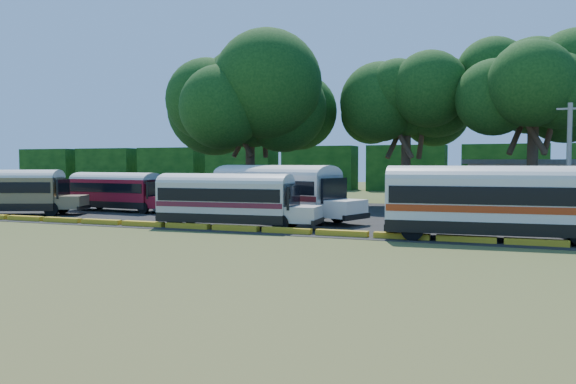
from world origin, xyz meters
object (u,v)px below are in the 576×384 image
(tree_west, at_px, (250,97))
(bus_beige, at_px, (6,189))
(bus_red, at_px, (118,189))
(bus_cream_west, at_px, (229,197))
(bus_white_red, at_px, (486,198))

(tree_west, bearing_deg, bus_beige, -128.69)
(bus_red, height_order, tree_west, tree_west)
(bus_beige, xyz_separation_m, tree_west, (12.05, 15.05, 7.63))
(bus_cream_west, relative_size, tree_west, 0.69)
(bus_red, bearing_deg, bus_beige, -131.02)
(bus_beige, xyz_separation_m, bus_cream_west, (18.27, -1.14, -0.09))
(bus_white_red, distance_m, tree_west, 27.09)
(tree_west, bearing_deg, bus_white_red, -39.26)
(bus_beige, relative_size, tree_west, 0.71)
(bus_beige, relative_size, bus_cream_west, 1.04)
(bus_red, height_order, bus_white_red, bus_white_red)
(bus_beige, bearing_deg, bus_white_red, -25.11)
(bus_beige, distance_m, bus_cream_west, 18.31)
(bus_red, distance_m, bus_white_red, 27.58)
(bus_red, relative_size, bus_cream_west, 0.96)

